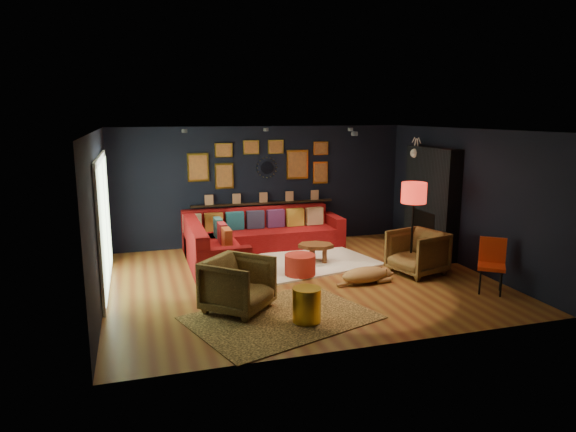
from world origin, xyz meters
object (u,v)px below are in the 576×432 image
object	(u,v)px
orange_chair	(492,260)
floor_lamp	(414,197)
armchair_right	(417,250)
gold_stool	(307,305)
dog	(365,272)
pouf	(300,265)
sectional	(245,240)
armchair_left	(238,282)
coffee_table	(316,248)

from	to	relation	value
orange_chair	floor_lamp	distance (m)	1.77
armchair_right	gold_stool	xyz separation A→B (m)	(-2.63, -1.53, -0.19)
floor_lamp	dog	size ratio (longest dim) A/B	1.39
pouf	floor_lamp	xyz separation A→B (m)	(2.08, -0.25, 1.17)
sectional	armchair_left	xyz separation A→B (m)	(-0.72, -2.91, 0.12)
pouf	gold_stool	distance (m)	2.07
gold_stool	orange_chair	xyz separation A→B (m)	(3.30, 0.35, 0.27)
armchair_left	floor_lamp	world-z (taller)	floor_lamp
armchair_left	floor_lamp	distance (m)	3.74
coffee_table	pouf	xyz separation A→B (m)	(-0.54, -0.68, -0.10)
coffee_table	floor_lamp	size ratio (longest dim) A/B	0.51
sectional	orange_chair	size ratio (longest dim) A/B	3.85
floor_lamp	dog	xyz separation A→B (m)	(-1.13, -0.44, -1.19)
armchair_right	gold_stool	distance (m)	3.05
pouf	orange_chair	world-z (taller)	orange_chair
armchair_left	armchair_right	distance (m)	3.56
armchair_right	orange_chair	bearing A→B (deg)	13.48
coffee_table	orange_chair	bearing A→B (deg)	-46.59
pouf	armchair_right	bearing A→B (deg)	-12.34
sectional	dog	xyz separation A→B (m)	(1.61, -2.30, -0.12)
sectional	pouf	distance (m)	1.74
pouf	floor_lamp	size ratio (longest dim) A/B	0.34
pouf	orange_chair	distance (m)	3.21
armchair_left	armchair_right	xyz separation A→B (m)	(3.46, 0.84, -0.01)
armchair_left	orange_chair	xyz separation A→B (m)	(4.13, -0.34, 0.08)
pouf	gold_stool	world-z (taller)	gold_stool
gold_stool	orange_chair	distance (m)	3.33
orange_chair	armchair_left	bearing A→B (deg)	-146.88
coffee_table	orange_chair	size ratio (longest dim) A/B	0.95
floor_lamp	gold_stool	bearing A→B (deg)	-146.52
sectional	coffee_table	xyz separation A→B (m)	(1.21, -0.93, -0.01)
pouf	armchair_left	world-z (taller)	armchair_left
dog	orange_chair	bearing A→B (deg)	-33.69
sectional	coffee_table	size ratio (longest dim) A/B	4.05
gold_stool	floor_lamp	size ratio (longest dim) A/B	0.30
coffee_table	orange_chair	xyz separation A→B (m)	(2.20, -2.33, 0.20)
sectional	dog	size ratio (longest dim) A/B	2.89
pouf	floor_lamp	bearing A→B (deg)	-6.86
sectional	dog	world-z (taller)	sectional
armchair_right	floor_lamp	xyz separation A→B (m)	(-0.00, 0.21, 0.95)
armchair_right	orange_chair	world-z (taller)	orange_chair
armchair_left	floor_lamp	bearing A→B (deg)	-30.53
armchair_right	floor_lamp	size ratio (longest dim) A/B	0.53
orange_chair	floor_lamp	world-z (taller)	floor_lamp
pouf	orange_chair	bearing A→B (deg)	-30.91
orange_chair	floor_lamp	xyz separation A→B (m)	(-0.67, 1.39, 0.86)
gold_stool	orange_chair	world-z (taller)	orange_chair
armchair_left	dog	size ratio (longest dim) A/B	0.75
armchair_right	orange_chair	xyz separation A→B (m)	(0.66, -1.19, 0.09)
sectional	gold_stool	world-z (taller)	sectional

